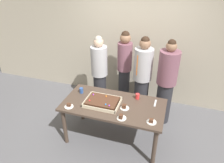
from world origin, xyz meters
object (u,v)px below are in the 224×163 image
plated_slice_near_left (69,106)px  person_serving_front (142,77)px  plated_slice_far_left (121,117)px  person_far_right_suit (124,68)px  person_green_shirt_behind (100,73)px  sheet_cake (102,102)px  plated_slice_far_right (124,107)px  person_left_edge_reaching (166,83)px  drink_cup_nearest (81,90)px  cake_server_utensil (155,103)px  party_table (113,109)px  drink_cup_middle (137,96)px  plated_slice_near_right (151,121)px

plated_slice_near_left → person_serving_front: size_ratio=0.09×
plated_slice_far_left → person_far_right_suit: (-0.34, 1.47, 0.11)m
plated_slice_far_left → person_green_shirt_behind: size_ratio=0.09×
sheet_cake → plated_slice_far_right: (0.39, -0.02, -0.01)m
person_green_shirt_behind → person_far_right_suit: (0.47, 0.27, 0.06)m
plated_slice_far_left → person_left_edge_reaching: 1.28m
plated_slice_far_left → drink_cup_nearest: bearing=151.7°
cake_server_utensil → person_green_shirt_behind: 1.41m
plated_slice_far_left → person_left_edge_reaching: size_ratio=0.09×
plated_slice_near_left → person_green_shirt_behind: (0.10, 1.17, 0.06)m
party_table → sheet_cake: size_ratio=2.95×
plated_slice_near_left → person_far_right_suit: size_ratio=0.09×
party_table → drink_cup_middle: 0.48m
plated_slice_near_right → person_serving_front: person_serving_front is taller
plated_slice_far_right → plated_slice_near_right: bearing=-24.0°
plated_slice_far_left → person_serving_front: (0.09, 1.23, 0.08)m
party_table → plated_slice_far_left: plated_slice_far_left is taller
plated_slice_near_right → cake_server_utensil: size_ratio=0.75×
plated_slice_near_right → drink_cup_nearest: bearing=162.3°
person_green_shirt_behind → person_far_right_suit: size_ratio=0.96×
plated_slice_far_right → drink_cup_nearest: drink_cup_nearest is taller
sheet_cake → person_green_shirt_behind: 1.00m
plated_slice_near_right → party_table: bearing=158.2°
plated_slice_near_right → plated_slice_far_right: 0.52m
person_left_edge_reaching → person_far_right_suit: bearing=-60.9°
plated_slice_far_right → plated_slice_far_left: bearing=-85.4°
plated_slice_far_right → cake_server_utensil: plated_slice_far_right is taller
sheet_cake → person_serving_front: 1.08m
sheet_cake → plated_slice_near_right: sheet_cake is taller
plated_slice_near_right → drink_cup_nearest: (-1.36, 0.43, 0.03)m
person_serving_front → person_far_right_suit: bearing=-90.5°
drink_cup_middle → person_green_shirt_behind: person_green_shirt_behind is taller
drink_cup_nearest → person_serving_front: 1.24m
plated_slice_far_left → person_green_shirt_behind: (-0.81, 1.20, 0.05)m
plated_slice_near_left → person_left_edge_reaching: size_ratio=0.09×
person_serving_front → person_green_shirt_behind: size_ratio=1.04×
person_serving_front → person_far_right_suit: size_ratio=1.00×
person_far_right_suit → plated_slice_near_left: bearing=-18.3°
cake_server_utensil → person_serving_front: (-0.36, 0.66, 0.10)m
plated_slice_near_left → person_serving_front: bearing=50.1°
party_table → plated_slice_far_left: 0.42m
plated_slice_far_right → person_green_shirt_behind: (-0.79, 0.93, 0.05)m
sheet_cake → plated_slice_near_left: size_ratio=3.93×
sheet_cake → plated_slice_far_left: 0.50m
plated_slice_near_left → drink_cup_middle: size_ratio=1.50×
plated_slice_far_left → drink_cup_nearest: (-0.90, 0.49, 0.03)m
party_table → plated_slice_far_left: bearing=-54.7°
plated_slice_far_right → plated_slice_near_left: bearing=-165.1°
plated_slice_near_right → plated_slice_far_left: bearing=-173.7°
plated_slice_far_right → cake_server_utensil: (0.47, 0.30, -0.02)m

